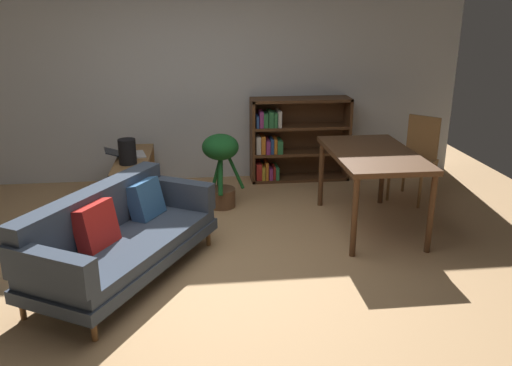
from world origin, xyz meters
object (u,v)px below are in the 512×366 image
object	(u,v)px
dining_chair_near	(417,155)
media_console	(135,180)
open_laptop	(127,154)
desk_speaker	(127,152)
potted_floor_plant	(221,163)
fabric_couch	(118,235)
dining_table	(373,160)
bookshelf	(292,140)

from	to	relation	value
dining_chair_near	media_console	bearing A→B (deg)	175.66
open_laptop	dining_chair_near	distance (m)	3.36
desk_speaker	potted_floor_plant	world-z (taller)	potted_floor_plant
fabric_couch	dining_table	xyz separation A→B (m)	(2.41, 0.76, 0.35)
dining_table	bookshelf	bearing A→B (deg)	106.87
fabric_couch	dining_chair_near	distance (m)	3.57
potted_floor_plant	dining_chair_near	distance (m)	2.28
dining_chair_near	bookshelf	distance (m)	1.59
media_console	bookshelf	bearing A→B (deg)	18.26
media_console	fabric_couch	bearing A→B (deg)	-88.27
media_console	potted_floor_plant	size ratio (longest dim) A/B	1.53
dining_table	dining_chair_near	bearing A→B (deg)	43.81
bookshelf	potted_floor_plant	bearing A→B (deg)	-136.13
media_console	dining_chair_near	xyz separation A→B (m)	(3.27, -0.25, 0.28)
fabric_couch	dining_chair_near	xyz separation A→B (m)	(3.22, 1.54, 0.16)
media_console	open_laptop	bearing A→B (deg)	125.91
dining_chair_near	fabric_couch	bearing A→B (deg)	-154.44
dining_table	dining_chair_near	size ratio (longest dim) A/B	1.44
potted_floor_plant	media_console	bearing A→B (deg)	163.79
fabric_couch	dining_table	world-z (taller)	dining_table
fabric_couch	media_console	size ratio (longest dim) A/B	1.50
open_laptop	dining_table	world-z (taller)	dining_table
media_console	dining_chair_near	size ratio (longest dim) A/B	1.34
media_console	potted_floor_plant	bearing A→B (deg)	-16.21
fabric_couch	dining_table	distance (m)	2.55
media_console	desk_speaker	size ratio (longest dim) A/B	4.64
desk_speaker	fabric_couch	bearing A→B (deg)	-87.08
media_console	dining_chair_near	world-z (taller)	dining_chair_near
potted_floor_plant	dining_chair_near	bearing A→B (deg)	0.97
fabric_couch	potted_floor_plant	xyz separation A→B (m)	(0.93, 1.50, 0.14)
fabric_couch	potted_floor_plant	bearing A→B (deg)	58.11
fabric_couch	open_laptop	world-z (taller)	fabric_couch
fabric_couch	bookshelf	xyz separation A→B (m)	(1.90, 2.43, 0.15)
open_laptop	dining_chair_near	bearing A→B (deg)	-5.99
open_laptop	dining_table	size ratio (longest dim) A/B	0.36
desk_speaker	potted_floor_plant	xyz separation A→B (m)	(1.01, -0.06, -0.15)
potted_floor_plant	fabric_couch	bearing A→B (deg)	-121.89
fabric_couch	bookshelf	distance (m)	3.09
open_laptop	bookshelf	xyz separation A→B (m)	(2.03, 0.54, -0.03)
desk_speaker	open_laptop	bearing A→B (deg)	98.41
desk_speaker	bookshelf	size ratio (longest dim) A/B	0.22
fabric_couch	bookshelf	size ratio (longest dim) A/B	1.52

